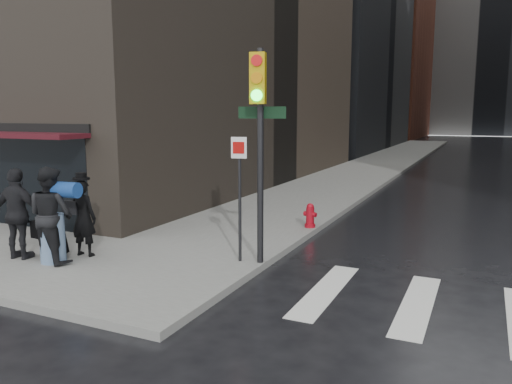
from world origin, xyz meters
TOP-DOWN VIEW (x-y plane):
  - ground at (0.00, 0.00)m, footprint 140.00×140.00m
  - sidewalk_left at (0.00, 27.00)m, footprint 4.00×50.00m
  - bldg_left_far at (-13.00, 62.00)m, footprint 22.00×20.00m
  - bldg_distant at (6.00, 78.00)m, footprint 40.00×12.00m
  - man_overcoat at (-1.84, 0.42)m, footprint 0.94×0.99m
  - man_jeans at (-1.99, -0.12)m, footprint 1.40×0.84m
  - man_greycoat at (-2.81, -0.23)m, footprint 1.17×0.60m
  - traffic_light at (1.89, 1.54)m, footprint 1.05×0.58m
  - fire_hydrant at (1.80, 5.12)m, footprint 0.38×0.29m

SIDE VIEW (x-z plane):
  - ground at x=0.00m, z-range 0.00..0.00m
  - sidewalk_left at x=0.00m, z-range 0.00..0.15m
  - fire_hydrant at x=1.80m, z-range 0.11..0.77m
  - man_overcoat at x=-1.84m, z-range 0.00..1.83m
  - man_greycoat at x=-2.81m, z-range 0.15..2.07m
  - man_jeans at x=-1.99m, z-range 0.15..2.13m
  - traffic_light at x=1.89m, z-range 0.77..5.05m
  - bldg_left_far at x=-13.00m, z-range 0.00..26.00m
  - bldg_distant at x=6.00m, z-range 0.00..32.00m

